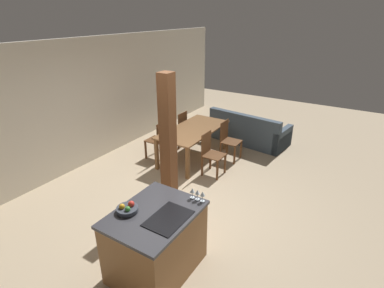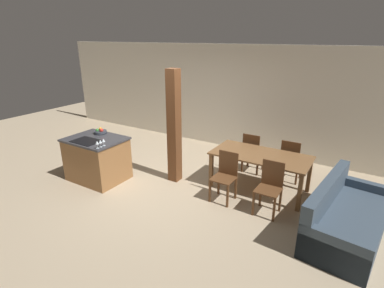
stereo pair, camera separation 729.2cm
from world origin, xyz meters
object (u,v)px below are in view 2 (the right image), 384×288
kitchen_island (97,159)px  wine_glass_middle (100,142)px  wine_glass_far (103,141)px  dining_chair_near_left (225,175)px  couch (346,219)px  fruit_bowl (100,131)px  wine_glass_near (97,143)px  dining_chair_near_right (270,187)px  dining_chair_far_left (252,152)px  dining_chair_far_right (291,160)px  dining_table (260,159)px  timber_post (174,127)px

kitchen_island → wine_glass_middle: size_ratio=8.14×
wine_glass_far → dining_chair_near_left: size_ratio=0.16×
kitchen_island → dining_chair_near_left: 2.73m
dining_chair_near_left → couch: 2.05m
fruit_bowl → couch: fruit_bowl is taller
dining_chair_near_left → wine_glass_middle: bearing=-156.0°
wine_glass_near → couch: size_ratio=0.07×
kitchen_island → fruit_bowl: size_ratio=4.36×
dining_chair_near_left → dining_chair_near_right: size_ratio=1.00×
dining_chair_far_left → wine_glass_far: bearing=46.4°
wine_glass_far → dining_chair_far_right: (2.98, 2.25, -0.55)m
wine_glass_middle → wine_glass_near: bearing=-90.0°
dining_chair_near_left → dining_chair_near_right: bearing=0.0°
dining_table → dining_chair_near_right: dining_chair_near_right is taller
wine_glass_near → dining_chair_far_right: 3.86m
timber_post → wine_glass_far: bearing=-130.8°
couch → timber_post: (-3.28, 0.19, 0.89)m
dining_table → dining_chair_near_left: bearing=-121.3°
fruit_bowl → dining_chair_near_left: fruit_bowl is taller
wine_glass_middle → wine_glass_far: (0.00, 0.08, 0.00)m
fruit_bowl → dining_chair_near_right: 3.69m
wine_glass_near → dining_chair_near_right: size_ratio=0.16×
dining_table → dining_chair_near_right: 0.82m
timber_post → wine_glass_near: bearing=-126.9°
kitchen_island → dining_table: size_ratio=0.63×
fruit_bowl → dining_table: (3.23, 1.04, -0.31)m
dining_chair_far_left → timber_post: (-1.24, -1.21, 0.68)m
wine_glass_far → dining_table: 3.02m
fruit_bowl → wine_glass_far: 0.85m
wine_glass_near → dining_table: 3.11m
kitchen_island → dining_table: (3.07, 1.33, 0.19)m
wine_glass_near → dining_chair_far_left: (2.14, 2.40, -0.55)m
wine_glass_near → kitchen_island: bearing=143.1°
kitchen_island → wine_glass_near: wine_glass_near is taller
wine_glass_far → couch: wine_glass_far is taller
fruit_bowl → wine_glass_far: size_ratio=1.86×
wine_glass_near → dining_chair_far_right: bearing=38.9°
wine_glass_near → dining_chair_near_left: bearing=25.7°
wine_glass_middle → dining_chair_far_left: (2.14, 2.33, -0.55)m
dining_chair_near_left → wine_glass_far: bearing=-157.7°
dining_chair_near_right → timber_post: timber_post is taller
dining_chair_near_right → timber_post: (-2.07, 0.17, 0.68)m
wine_glass_far → dining_chair_far_left: (2.14, 2.25, -0.55)m
wine_glass_near → wine_glass_middle: same height
dining_chair_near_right → dining_chair_far_left: bearing=121.3°
wine_glass_near → dining_chair_far_left: wine_glass_near is taller
fruit_bowl → dining_chair_far_right: size_ratio=0.29×
dining_chair_near_right → couch: bearing=-0.8°
dining_chair_far_right → timber_post: bearing=30.2°
kitchen_island → dining_chair_near_right: kitchen_island is taller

